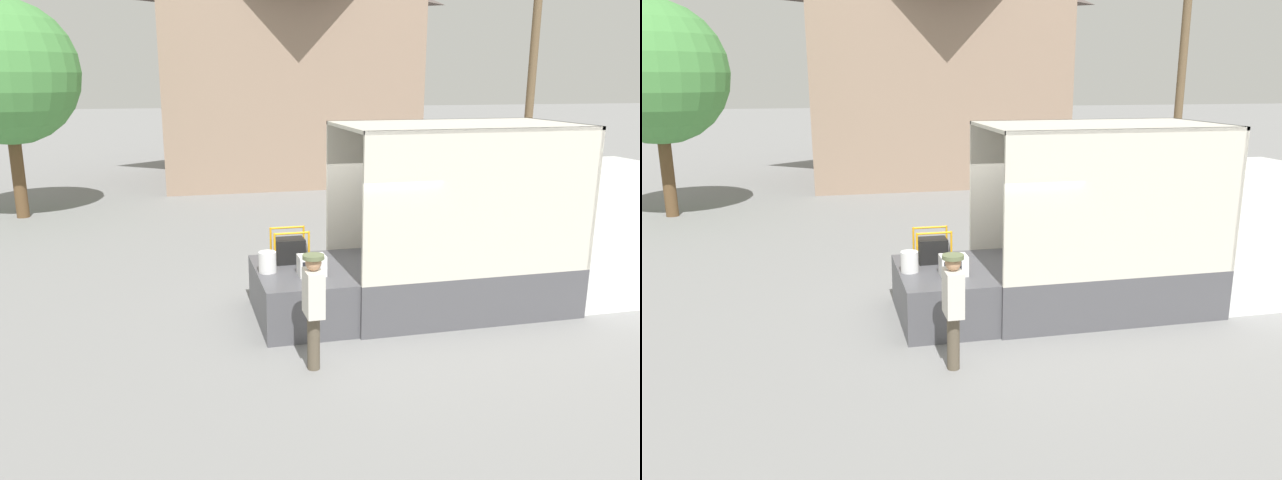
{
  "view_description": "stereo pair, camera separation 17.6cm",
  "coord_description": "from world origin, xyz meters",
  "views": [
    {
      "loc": [
        -2.76,
        -9.88,
        4.02
      ],
      "look_at": [
        -0.44,
        -0.2,
        1.43
      ],
      "focal_mm": 35.0,
      "sensor_mm": 36.0,
      "label": 1
    },
    {
      "loc": [
        -2.59,
        -9.92,
        4.02
      ],
      "look_at": [
        -0.44,
        -0.2,
        1.43
      ],
      "focal_mm": 35.0,
      "sensor_mm": 36.0,
      "label": 2
    }
  ],
  "objects": [
    {
      "name": "microwave",
      "position": [
        -0.62,
        -0.34,
        1.04
      ],
      "size": [
        0.45,
        0.35,
        0.33
      ],
      "color": "white",
      "rests_on": "tailgate_deck"
    },
    {
      "name": "portable_generator",
      "position": [
        -0.81,
        0.47,
        1.1
      ],
      "size": [
        0.63,
        0.47,
        0.59
      ],
      "color": "black",
      "rests_on": "tailgate_deck"
    },
    {
      "name": "street_tree",
      "position": [
        -7.13,
        9.81,
        4.15
      ],
      "size": [
        4.05,
        4.05,
        6.19
      ],
      "color": "brown",
      "rests_on": "ground"
    },
    {
      "name": "worker_person",
      "position": [
        -0.95,
        -1.94,
        1.03
      ],
      "size": [
        0.3,
        0.44,
        1.69
      ],
      "color": "brown",
      "rests_on": "ground"
    },
    {
      "name": "orange_bucket",
      "position": [
        -1.3,
        -0.02,
        1.05
      ],
      "size": [
        0.3,
        0.3,
        0.35
      ],
      "color": "silver",
      "rests_on": "tailgate_deck"
    },
    {
      "name": "utility_pole",
      "position": [
        9.35,
        9.73,
        4.03
      ],
      "size": [
        1.8,
        0.28,
        7.75
      ],
      "color": "brown",
      "rests_on": "ground"
    },
    {
      "name": "house_backdrop",
      "position": [
        1.77,
        15.87,
        4.8
      ],
      "size": [
        9.96,
        7.65,
        9.42
      ],
      "color": "gray",
      "rests_on": "ground"
    },
    {
      "name": "box_truck",
      "position": [
        3.56,
        0.0,
        1.04
      ],
      "size": [
        6.02,
        2.29,
        3.27
      ],
      "color": "white",
      "rests_on": "ground"
    },
    {
      "name": "ground_plane",
      "position": [
        0.0,
        0.0,
        0.0
      ],
      "size": [
        160.0,
        160.0,
        0.0
      ],
      "primitive_type": "plane",
      "color": "gray"
    },
    {
      "name": "tailgate_deck",
      "position": [
        -0.74,
        0.0,
        0.44
      ],
      "size": [
        1.49,
        2.18,
        0.88
      ],
      "primitive_type": "cube",
      "color": "#4C4C51",
      "rests_on": "ground"
    }
  ]
}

